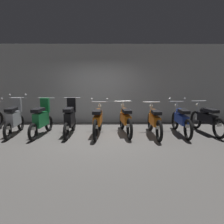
# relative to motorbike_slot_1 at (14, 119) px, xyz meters

# --- Properties ---
(ground_plane) EXTENTS (80.00, 80.00, 0.00)m
(ground_plane) POSITION_rel_motorbike_slot_1_xyz_m (2.70, -0.35, -0.53)
(ground_plane) COLOR #565451
(back_wall) EXTENTS (16.00, 0.30, 3.10)m
(back_wall) POSITION_rel_motorbike_slot_1_xyz_m (2.70, 1.93, 1.02)
(back_wall) COLOR #9EA0A3
(back_wall) RESTS_ON ground
(motorbike_slot_1) EXTENTS (0.59, 1.68, 1.29)m
(motorbike_slot_1) POSITION_rel_motorbike_slot_1_xyz_m (0.00, 0.00, 0.00)
(motorbike_slot_1) COLOR black
(motorbike_slot_1) RESTS_ON ground
(motorbike_slot_2) EXTENTS (0.56, 1.68, 1.18)m
(motorbike_slot_2) POSITION_rel_motorbike_slot_1_xyz_m (0.91, -0.11, -0.00)
(motorbike_slot_2) COLOR black
(motorbike_slot_2) RESTS_ON ground
(motorbike_slot_3) EXTENTS (0.56, 1.68, 1.18)m
(motorbike_slot_3) POSITION_rel_motorbike_slot_1_xyz_m (1.80, -0.05, -0.00)
(motorbike_slot_3) COLOR black
(motorbike_slot_3) RESTS_ON ground
(motorbike_slot_4) EXTENTS (0.59, 1.95, 1.15)m
(motorbike_slot_4) POSITION_rel_motorbike_slot_1_xyz_m (2.70, -0.11, -0.04)
(motorbike_slot_4) COLOR black
(motorbike_slot_4) RESTS_ON ground
(motorbike_slot_5) EXTENTS (0.56, 1.95, 1.03)m
(motorbike_slot_5) POSITION_rel_motorbike_slot_1_xyz_m (3.60, 0.04, -0.04)
(motorbike_slot_5) COLOR black
(motorbike_slot_5) RESTS_ON ground
(motorbike_slot_6) EXTENTS (0.56, 1.95, 1.03)m
(motorbike_slot_6) POSITION_rel_motorbike_slot_1_xyz_m (4.50, -0.21, -0.04)
(motorbike_slot_6) COLOR black
(motorbike_slot_6) RESTS_ON ground
(motorbike_slot_7) EXTENTS (0.59, 1.95, 1.15)m
(motorbike_slot_7) POSITION_rel_motorbike_slot_1_xyz_m (5.40, -0.06, -0.04)
(motorbike_slot_7) COLOR black
(motorbike_slot_7) RESTS_ON ground
(motorbike_slot_8) EXTENTS (0.58, 1.94, 1.03)m
(motorbike_slot_8) POSITION_rel_motorbike_slot_1_xyz_m (6.30, 0.08, -0.04)
(motorbike_slot_8) COLOR black
(motorbike_slot_8) RESTS_ON ground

